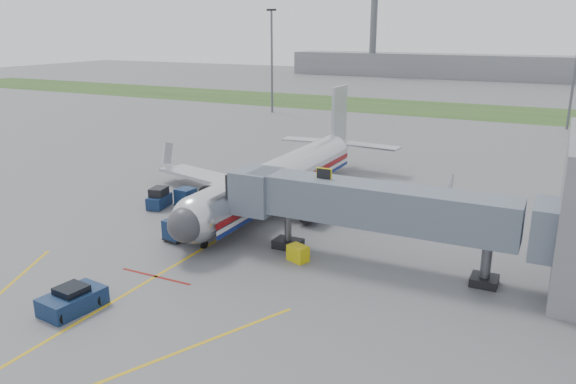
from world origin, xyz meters
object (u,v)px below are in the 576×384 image
at_px(airliner, 280,178).
at_px(pushback_tug, 73,300).
at_px(baggage_tug, 159,199).
at_px(ramp_worker, 215,187).
at_px(belt_loader, 231,203).

distance_m(airliner, pushback_tug, 25.50).
xyz_separation_m(pushback_tug, baggage_tug, (-8.52, 18.96, 0.22)).
height_order(baggage_tug, ramp_worker, baggage_tug).
distance_m(airliner, belt_loader, 5.47).
height_order(airliner, pushback_tug, airliner).
height_order(pushback_tug, belt_loader, belt_loader).
xyz_separation_m(airliner, belt_loader, (-3.53, -3.60, -2.13)).
relative_size(pushback_tug, ramp_worker, 2.16).
relative_size(baggage_tug, belt_loader, 0.70).
xyz_separation_m(airliner, baggage_tug, (-9.98, -6.42, -1.77)).
relative_size(pushback_tug, baggage_tug, 1.31).
relative_size(baggage_tug, ramp_worker, 1.64).
distance_m(pushback_tug, ramp_worker, 25.33).
xyz_separation_m(pushback_tug, belt_loader, (-2.07, 21.78, -0.14)).
xyz_separation_m(baggage_tug, belt_loader, (6.45, 2.82, -0.36)).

